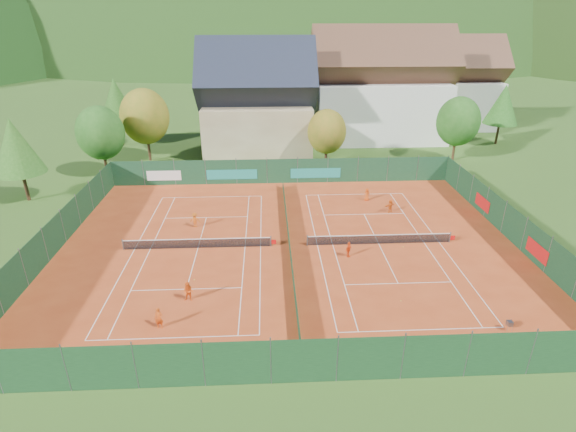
% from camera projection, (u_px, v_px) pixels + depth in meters
% --- Properties ---
extents(ground, '(600.00, 600.00, 0.00)m').
position_uv_depth(ground, '(289.00, 246.00, 39.63)').
color(ground, '#2B5019').
rests_on(ground, ground).
extents(clay_pad, '(40.00, 32.00, 0.01)m').
position_uv_depth(clay_pad, '(289.00, 246.00, 39.62)').
color(clay_pad, '#AD3D19').
rests_on(clay_pad, ground).
extents(court_markings_left, '(11.03, 23.83, 0.00)m').
position_uv_depth(court_markings_left, '(198.00, 248.00, 39.26)').
color(court_markings_left, white).
rests_on(court_markings_left, ground).
extents(court_markings_right, '(11.03, 23.83, 0.00)m').
position_uv_depth(court_markings_right, '(379.00, 244.00, 39.97)').
color(court_markings_right, white).
rests_on(court_markings_right, ground).
extents(tennis_net_left, '(13.30, 0.10, 1.02)m').
position_uv_depth(tennis_net_left, '(199.00, 243.00, 39.06)').
color(tennis_net_left, '#59595B').
rests_on(tennis_net_left, ground).
extents(tennis_net_right, '(13.30, 0.10, 1.02)m').
position_uv_depth(tennis_net_right, '(381.00, 239.00, 39.77)').
color(tennis_net_right, '#59595B').
rests_on(tennis_net_right, ground).
extents(court_divider, '(0.03, 28.80, 1.00)m').
position_uv_depth(court_divider, '(289.00, 241.00, 39.41)').
color(court_divider, '#12331C').
rests_on(court_divider, ground).
extents(fence_north, '(40.00, 0.10, 3.00)m').
position_uv_depth(fence_north, '(278.00, 171.00, 53.52)').
color(fence_north, '#163C23').
rests_on(fence_north, ground).
extents(fence_south, '(40.00, 0.04, 3.00)m').
position_uv_depth(fence_south, '(304.00, 361.00, 24.46)').
color(fence_south, '#153A1C').
rests_on(fence_south, ground).
extents(fence_west, '(0.04, 32.00, 3.00)m').
position_uv_depth(fence_west, '(54.00, 236.00, 38.11)').
color(fence_west, '#13361D').
rests_on(fence_west, ground).
extents(fence_east, '(0.09, 32.00, 3.00)m').
position_uv_depth(fence_east, '(513.00, 226.00, 39.94)').
color(fence_east, '#13341C').
rests_on(fence_east, ground).
extents(chalet, '(16.20, 12.00, 16.00)m').
position_uv_depth(chalet, '(257.00, 106.00, 63.98)').
color(chalet, beige).
rests_on(chalet, ground).
extents(hotel_block_a, '(21.60, 11.00, 17.25)m').
position_uv_depth(hotel_block_a, '(380.00, 92.00, 69.96)').
color(hotel_block_a, silver).
rests_on(hotel_block_a, ground).
extents(hotel_block_b, '(17.28, 10.00, 15.50)m').
position_uv_depth(hotel_block_b, '(448.00, 88.00, 78.17)').
color(hotel_block_b, silver).
rests_on(hotel_block_b, ground).
extents(tree_west_front, '(5.72, 5.72, 8.69)m').
position_uv_depth(tree_west_front, '(100.00, 133.00, 54.57)').
color(tree_west_front, '#412817').
rests_on(tree_west_front, ground).
extents(tree_west_mid, '(6.44, 6.44, 9.78)m').
position_uv_depth(tree_west_mid, '(145.00, 117.00, 59.91)').
color(tree_west_mid, '#482F19').
rests_on(tree_west_mid, ground).
extents(tree_west_back, '(5.60, 5.60, 10.00)m').
position_uv_depth(tree_west_back, '(116.00, 101.00, 66.63)').
color(tree_west_back, '#442B18').
rests_on(tree_west_back, ground).
extents(tree_center, '(5.01, 5.01, 7.60)m').
position_uv_depth(tree_center, '(327.00, 132.00, 57.91)').
color(tree_center, '#402416').
rests_on(tree_center, ground).
extents(tree_east_front, '(5.72, 5.72, 8.69)m').
position_uv_depth(tree_east_front, '(458.00, 121.00, 60.25)').
color(tree_east_front, '#4C321B').
rests_on(tree_east_front, ground).
extents(tree_east_mid, '(5.04, 5.04, 9.00)m').
position_uv_depth(tree_east_mid, '(503.00, 104.00, 67.68)').
color(tree_east_mid, '#432E17').
rests_on(tree_east_mid, ground).
extents(tree_west_side, '(5.04, 5.04, 9.00)m').
position_uv_depth(tree_west_side, '(15.00, 146.00, 46.75)').
color(tree_west_side, '#472A19').
rests_on(tree_west_side, ground).
extents(tree_east_back, '(7.15, 7.15, 10.86)m').
position_uv_depth(tree_east_back, '(433.00, 92.00, 74.31)').
color(tree_east_back, '#4E331B').
rests_on(tree_east_back, ground).
extents(mountain_backdrop, '(820.00, 530.00, 242.00)m').
position_uv_depth(mountain_backdrop, '(317.00, 118.00, 269.46)').
color(mountain_backdrop, black).
rests_on(mountain_backdrop, ground).
extents(ball_hopper, '(0.34, 0.34, 0.80)m').
position_uv_depth(ball_hopper, '(510.00, 323.00, 28.94)').
color(ball_hopper, slate).
rests_on(ball_hopper, ground).
extents(loose_ball_0, '(0.07, 0.07, 0.07)m').
position_uv_depth(loose_ball_0, '(194.00, 280.00, 34.59)').
color(loose_ball_0, '#CCD833').
rests_on(loose_ball_0, ground).
extents(loose_ball_1, '(0.07, 0.07, 0.07)m').
position_uv_depth(loose_ball_1, '(401.00, 301.00, 32.06)').
color(loose_ball_1, '#CCD833').
rests_on(loose_ball_1, ground).
extents(loose_ball_2, '(0.07, 0.07, 0.07)m').
position_uv_depth(loose_ball_2, '(318.00, 214.00, 45.73)').
color(loose_ball_2, '#CCD833').
rests_on(loose_ball_2, ground).
extents(loose_ball_3, '(0.07, 0.07, 0.07)m').
position_uv_depth(loose_ball_3, '(251.00, 222.00, 43.99)').
color(loose_ball_3, '#CCD833').
rests_on(loose_ball_3, ground).
extents(loose_ball_4, '(0.07, 0.07, 0.07)m').
position_uv_depth(loose_ball_4, '(403.00, 247.00, 39.42)').
color(loose_ball_4, '#CCD833').
rests_on(loose_ball_4, ground).
extents(player_left_near, '(0.57, 0.38, 1.52)m').
position_uv_depth(player_left_near, '(159.00, 318.00, 29.07)').
color(player_left_near, '#CF4A12').
rests_on(player_left_near, ground).
extents(player_left_mid, '(0.82, 0.68, 1.52)m').
position_uv_depth(player_left_mid, '(188.00, 292.00, 31.84)').
color(player_left_mid, '#F35A15').
rests_on(player_left_mid, ground).
extents(player_left_far, '(1.03, 0.68, 1.49)m').
position_uv_depth(player_left_far, '(195.00, 220.00, 42.81)').
color(player_left_far, '#CA5412').
rests_on(player_left_far, ground).
extents(player_right_near, '(0.78, 0.83, 1.38)m').
position_uv_depth(player_right_near, '(349.00, 249.00, 37.61)').
color(player_right_near, '#F44D15').
rests_on(player_right_near, ground).
extents(player_right_far_a, '(0.75, 0.55, 1.41)m').
position_uv_depth(player_right_far_a, '(367.00, 194.00, 48.87)').
color(player_right_far_a, '#CB4A12').
rests_on(player_right_far_a, ground).
extents(player_right_far_b, '(1.31, 0.96, 1.37)m').
position_uv_depth(player_right_far_b, '(390.00, 206.00, 46.03)').
color(player_right_far_b, '#DB5713').
rests_on(player_right_far_b, ground).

